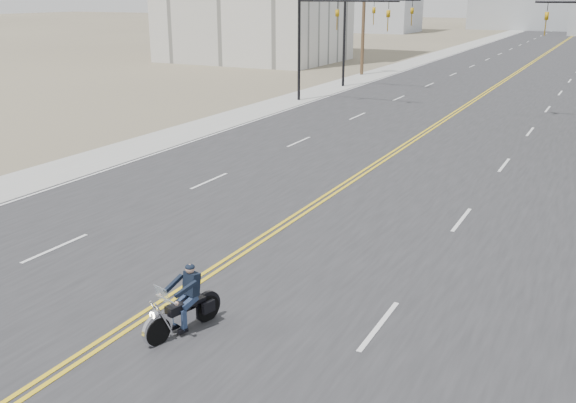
# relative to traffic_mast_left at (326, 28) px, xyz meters

# --- Properties ---
(ground_plane) EXTENTS (400.00, 400.00, 0.00)m
(ground_plane) POSITION_rel_traffic_mast_left_xyz_m (8.98, -32.00, -4.94)
(ground_plane) COLOR #776D56
(ground_plane) RESTS_ON ground
(road) EXTENTS (20.00, 200.00, 0.01)m
(road) POSITION_rel_traffic_mast_left_xyz_m (8.98, 38.00, -4.93)
(road) COLOR #303033
(road) RESTS_ON ground
(sidewalk_left) EXTENTS (3.00, 200.00, 0.01)m
(sidewalk_left) POSITION_rel_traffic_mast_left_xyz_m (-2.52, 38.00, -4.93)
(sidewalk_left) COLOR #A5A5A0
(sidewalk_left) RESTS_ON ground
(traffic_mast_left) EXTENTS (7.10, 0.26, 7.00)m
(traffic_mast_left) POSITION_rel_traffic_mast_left_xyz_m (0.00, 0.00, 0.00)
(traffic_mast_left) COLOR black
(traffic_mast_left) RESTS_ON ground
(traffic_mast_far) EXTENTS (6.10, 0.26, 7.00)m
(traffic_mast_far) POSITION_rel_traffic_mast_left_xyz_m (-0.33, 8.00, -0.06)
(traffic_mast_far) COLOR black
(traffic_mast_far) RESTS_ON ground
(utility_pole_left) EXTENTS (2.20, 0.30, 10.50)m
(utility_pole_left) POSITION_rel_traffic_mast_left_xyz_m (-3.52, 16.00, 0.54)
(utility_pole_left) COLOR brown
(utility_pole_left) RESTS_ON ground
(motorcyclist) EXTENTS (1.30, 2.12, 1.54)m
(motorcyclist) POSITION_rel_traffic_mast_left_xyz_m (10.22, -30.22, -4.17)
(motorcyclist) COLOR black
(motorcyclist) RESTS_ON ground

